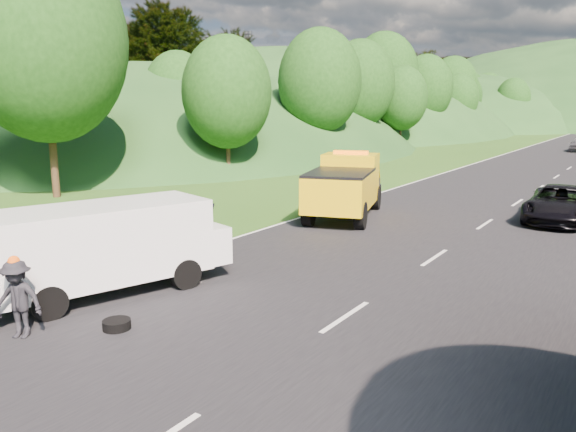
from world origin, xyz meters
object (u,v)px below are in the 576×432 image
Objects in this scene: tow_truck at (345,186)px; suitcase at (202,237)px; worker at (21,338)px; woman at (191,259)px; spare_tire at (117,330)px; passing_suv at (558,222)px; child at (185,268)px; white_van at (108,244)px.

suitcase is at bearing -122.20° from tow_truck.
tow_truck is 4.11× the size of worker.
woman is (-0.87, -8.60, -1.35)m from tow_truck.
worker is (1.22, -6.38, 0.00)m from woman.
woman is 2.80× the size of spare_tire.
tow_truck reaches higher than suitcase.
passing_suv is at bearing -44.76° from woman.
worker is at bearing -114.13° from passing_suv.
spare_tire is (2.54, -5.00, 0.00)m from woman.
passing_suv is (8.16, 13.38, 0.00)m from child.
suitcase is at bearing 118.06° from spare_tire.
tow_truck is 7.29m from suitcase.
tow_truck is 9.50m from child.
suitcase is at bearing 152.52° from child.
worker is 8.32m from suitcase.
white_van is 3.27m from worker.
passing_suv is (7.46, 18.96, 0.00)m from worker.
tow_truck is 4.04× the size of woman.
worker is 3.01× the size of suitcase.
child is at bearing 115.70° from spare_tire.
white_van reaches higher than passing_suv.
spare_tire is (2.05, -1.53, -1.30)m from white_van.
tow_truck is at bearing -15.91° from woman.
tow_truck is 6.11× the size of child.
white_van reaches higher than worker.
white_van is 1.33× the size of passing_suv.
passing_suv is at bearing 89.23° from child.
tow_truck reaches higher than white_van.
child is at bearing -58.11° from suitcase.
suitcase is at bearing 123.54° from white_van.
passing_suv is at bearing 80.25° from white_van.
worker is (0.35, -14.98, -1.35)m from tow_truck.
child is 4.66m from spare_tire.
woman reaches higher than suitcase.
suitcase is (-1.51, 2.43, 0.27)m from child.
suitcase is 14.61m from passing_suv.
woman reaches higher than worker.
tow_truck reaches higher than worker.
child is (0.03, 2.67, -1.30)m from white_van.
suitcase is (-1.49, 5.10, -1.03)m from white_van.
child is at bearing -109.36° from tow_truck.
suitcase reaches higher than spare_tire.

